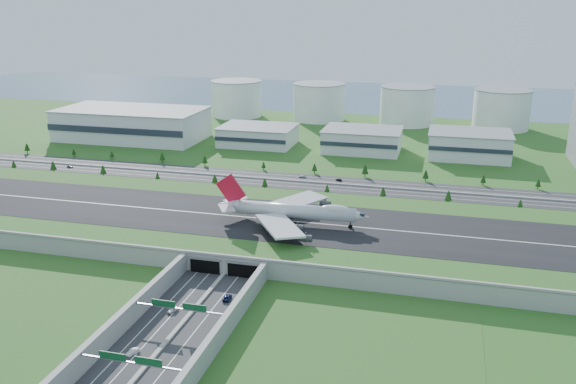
% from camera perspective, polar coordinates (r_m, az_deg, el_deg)
% --- Properties ---
extents(ground, '(1200.00, 1200.00, 0.00)m').
position_cam_1_polar(ground, '(307.54, -2.74, -3.91)').
color(ground, '#254816').
rests_on(ground, ground).
extents(airfield_deck, '(520.00, 100.00, 9.20)m').
position_cam_1_polar(airfield_deck, '(305.99, -2.75, -3.19)').
color(airfield_deck, gray).
rests_on(airfield_deck, ground).
extents(underpass_road, '(38.80, 120.40, 8.00)m').
position_cam_1_polar(underpass_road, '(222.30, -10.58, -12.06)').
color(underpass_road, '#28282B').
rests_on(underpass_road, ground).
extents(sign_gantry_near, '(38.70, 0.70, 9.80)m').
position_cam_1_polar(sign_gantry_near, '(224.07, -10.15, -10.76)').
color(sign_gantry_near, gray).
rests_on(sign_gantry_near, ground).
extents(sign_gantry_far, '(38.70, 0.70, 9.80)m').
position_cam_1_polar(sign_gantry_far, '(197.41, -14.51, -15.26)').
color(sign_gantry_far, gray).
rests_on(sign_gantry_far, ground).
extents(north_expressway, '(560.00, 36.00, 0.12)m').
position_cam_1_polar(north_expressway, '(394.29, 1.38, 0.96)').
color(north_expressway, '#28282B').
rests_on(north_expressway, ground).
extents(tree_row, '(504.26, 48.56, 8.16)m').
position_cam_1_polar(tree_row, '(389.74, 4.61, 1.40)').
color(tree_row, '#3D2819').
rests_on(tree_row, ground).
extents(hangar_west, '(120.00, 60.00, 25.00)m').
position_cam_1_polar(hangar_west, '(534.45, -14.39, 6.17)').
color(hangar_west, silver).
rests_on(hangar_west, ground).
extents(hangar_mid_a, '(58.00, 42.00, 15.00)m').
position_cam_1_polar(hangar_mid_a, '(496.83, -2.82, 5.28)').
color(hangar_mid_a, silver).
rests_on(hangar_mid_a, ground).
extents(hangar_mid_b, '(58.00, 42.00, 17.00)m').
position_cam_1_polar(hangar_mid_b, '(478.42, 6.97, 4.82)').
color(hangar_mid_b, silver).
rests_on(hangar_mid_b, ground).
extents(hangar_mid_c, '(58.00, 42.00, 19.00)m').
position_cam_1_polar(hangar_mid_c, '(474.53, 16.60, 4.24)').
color(hangar_mid_c, silver).
rests_on(hangar_mid_c, ground).
extents(fuel_tank_a, '(50.00, 50.00, 35.00)m').
position_cam_1_polar(fuel_tank_a, '(625.79, -4.81, 8.69)').
color(fuel_tank_a, silver).
rests_on(fuel_tank_a, ground).
extents(fuel_tank_b, '(50.00, 50.00, 35.00)m').
position_cam_1_polar(fuel_tank_b, '(603.05, 2.91, 8.40)').
color(fuel_tank_b, silver).
rests_on(fuel_tank_b, ground).
extents(fuel_tank_c, '(50.00, 50.00, 35.00)m').
position_cam_1_polar(fuel_tank_c, '(591.75, 11.07, 7.93)').
color(fuel_tank_c, silver).
rests_on(fuel_tank_c, ground).
extents(fuel_tank_d, '(50.00, 50.00, 35.00)m').
position_cam_1_polar(fuel_tank_d, '(592.55, 19.35, 7.29)').
color(fuel_tank_d, silver).
rests_on(fuel_tank_d, ground).
extents(bay_water, '(1200.00, 260.00, 0.06)m').
position_cam_1_polar(bay_water, '(766.22, 8.15, 8.86)').
color(bay_water, '#3E5B77').
rests_on(bay_water, ground).
extents(boeing_747, '(76.14, 71.95, 23.54)m').
position_cam_1_polar(boeing_747, '(295.46, 0.37, -1.77)').
color(boeing_747, silver).
rests_on(boeing_747, airfield_deck).
extents(car_0, '(3.29, 5.42, 1.72)m').
position_cam_1_polar(car_0, '(236.91, -10.74, -10.78)').
color(car_0, silver).
rests_on(car_0, ground).
extents(car_1, '(3.29, 5.27, 1.64)m').
position_cam_1_polar(car_1, '(214.47, -14.33, -14.29)').
color(car_1, silver).
rests_on(car_1, ground).
extents(car_2, '(3.61, 6.44, 1.70)m').
position_cam_1_polar(car_2, '(243.05, -5.71, -9.78)').
color(car_2, '#0D1945').
rests_on(car_2, ground).
extents(car_4, '(5.00, 2.87, 1.60)m').
position_cam_1_polar(car_4, '(454.70, -19.74, 2.27)').
color(car_4, slate).
rests_on(car_4, ground).
extents(car_5, '(4.46, 3.07, 1.39)m').
position_cam_1_polar(car_5, '(397.21, 4.79, 1.14)').
color(car_5, black).
rests_on(car_5, ground).
extents(car_7, '(5.12, 2.81, 1.41)m').
position_cam_1_polar(car_7, '(403.91, 1.33, 1.47)').
color(car_7, silver).
rests_on(car_7, ground).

